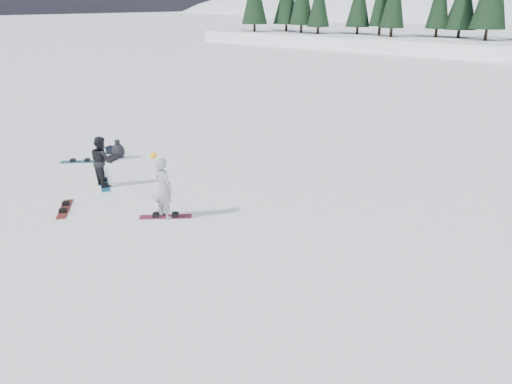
# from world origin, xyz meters

# --- Properties ---
(ground) EXTENTS (420.00, 420.00, 0.00)m
(ground) POSITION_xyz_m (0.00, 0.00, 0.00)
(ground) COLOR white
(ground) RESTS_ON ground
(snowboarder_woman) EXTENTS (0.71, 0.51, 1.95)m
(snowboarder_woman) POSITION_xyz_m (2.56, -0.16, 0.91)
(snowboarder_woman) COLOR #A8A7AD
(snowboarder_woman) RESTS_ON ground
(snowboarder_man) EXTENTS (0.93, 0.79, 1.70)m
(snowboarder_man) POSITION_xyz_m (-1.16, 0.28, 0.85)
(snowboarder_man) COLOR black
(snowboarder_man) RESTS_ON ground
(seated_rider) EXTENTS (0.61, 0.94, 0.77)m
(seated_rider) POSITION_xyz_m (-3.39, 2.40, 0.30)
(seated_rider) COLOR black
(seated_rider) RESTS_ON ground
(gear_bag) EXTENTS (0.53, 0.45, 0.30)m
(gear_bag) POSITION_xyz_m (-4.09, 2.65, 0.15)
(gear_bag) COLOR black
(gear_bag) RESTS_ON ground
(snowboard_woman) EXTENTS (1.28, 1.23, 0.03)m
(snowboard_woman) POSITION_xyz_m (2.56, -0.16, 0.01)
(snowboard_woman) COLOR #9B2245
(snowboard_woman) RESTS_ON ground
(snowboard_man) EXTENTS (1.44, 0.98, 0.03)m
(snowboard_man) POSITION_xyz_m (-1.16, 0.28, 0.01)
(snowboard_man) COLOR #1C6E9E
(snowboard_man) RESTS_ON ground
(snowboard_loose_c) EXTENTS (1.53, 0.56, 0.03)m
(snowboard_loose_c) POSITION_xyz_m (-4.40, 2.91, 0.01)
(snowboard_loose_c) COLOR #165E79
(snowboard_loose_c) RESTS_ON ground
(snowboard_loose_a) EXTENTS (1.28, 1.24, 0.03)m
(snowboard_loose_a) POSITION_xyz_m (-4.08, 1.15, 0.01)
(snowboard_loose_a) COLOR #19768A
(snowboard_loose_a) RESTS_ON ground
(snowboard_loose_b) EXTENTS (1.34, 1.16, 0.03)m
(snowboard_loose_b) POSITION_xyz_m (-0.22, -1.75, 0.01)
(snowboard_loose_b) COLOR maroon
(snowboard_loose_b) RESTS_ON ground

